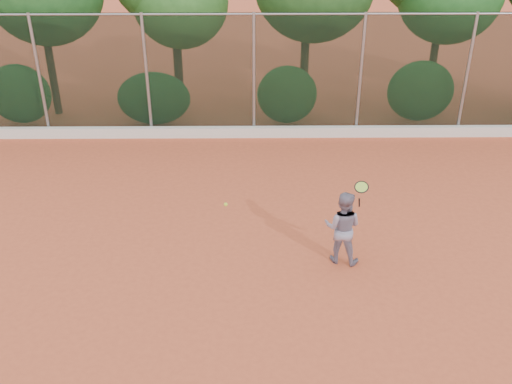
{
  "coord_description": "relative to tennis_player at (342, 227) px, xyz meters",
  "views": [
    {
      "loc": [
        -0.1,
        -8.65,
        6.36
      ],
      "look_at": [
        0.0,
        1.0,
        1.25
      ],
      "focal_mm": 40.0,
      "sensor_mm": 36.0,
      "label": 1
    }
  ],
  "objects": [
    {
      "name": "chainlink_fence",
      "position": [
        -1.63,
        6.48,
        1.12
      ],
      "size": [
        24.09,
        0.09,
        3.5
      ],
      "color": "black",
      "rests_on": "ground"
    },
    {
      "name": "tennis_racket",
      "position": [
        0.25,
        -0.15,
        0.9
      ],
      "size": [
        0.32,
        0.3,
        0.55
      ],
      "color": "black",
      "rests_on": "ground"
    },
    {
      "name": "ground",
      "position": [
        -1.63,
        -0.52,
        -0.74
      ],
      "size": [
        80.0,
        80.0,
        0.0
      ],
      "primitive_type": "plane",
      "color": "#C14E2D",
      "rests_on": "ground"
    },
    {
      "name": "tennis_ball_in_flight",
      "position": [
        -2.17,
        -0.41,
        0.74
      ],
      "size": [
        0.07,
        0.07,
        0.07
      ],
      "color": "#BBD430",
      "rests_on": "ground"
    },
    {
      "name": "concrete_curb",
      "position": [
        -1.63,
        6.3,
        -0.59
      ],
      "size": [
        24.0,
        0.2,
        0.3
      ],
      "primitive_type": "cube",
      "color": "silver",
      "rests_on": "ground"
    },
    {
      "name": "tennis_player",
      "position": [
        0.0,
        0.0,
        0.0
      ],
      "size": [
        0.85,
        0.75,
        1.48
      ],
      "primitive_type": "imported",
      "rotation": [
        0.0,
        0.0,
        2.83
      ],
      "color": "gray",
      "rests_on": "ground"
    }
  ]
}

